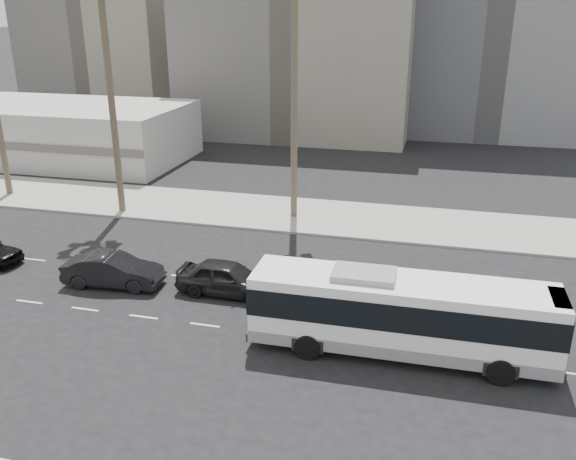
% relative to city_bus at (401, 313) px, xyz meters
% --- Properties ---
extents(ground, '(700.00, 700.00, 0.00)m').
position_rel_city_bus_xyz_m(ground, '(-2.50, 0.11, -1.82)').
color(ground, black).
rests_on(ground, ground).
extents(sidewalk_north, '(120.00, 7.00, 0.15)m').
position_rel_city_bus_xyz_m(sidewalk_north, '(-2.50, 15.61, -1.75)').
color(sidewalk_north, gray).
rests_on(sidewalk_north, ground).
extents(commercial_low, '(22.00, 12.16, 5.00)m').
position_rel_city_bus_xyz_m(commercial_low, '(-32.50, 26.10, 0.68)').
color(commercial_low, '#ADAAA4').
rests_on(commercial_low, ground).
extents(midrise_beige_west, '(24.00, 18.00, 18.00)m').
position_rel_city_bus_xyz_m(midrise_beige_west, '(-14.50, 45.11, 7.18)').
color(midrise_beige_west, slate).
rests_on(midrise_beige_west, ground).
extents(midrise_gray_center, '(20.00, 20.00, 26.00)m').
position_rel_city_bus_xyz_m(midrise_gray_center, '(5.50, 52.11, 11.18)').
color(midrise_gray_center, '#58585C').
rests_on(midrise_gray_center, ground).
extents(midrise_beige_far, '(18.00, 16.00, 15.00)m').
position_rel_city_bus_xyz_m(midrise_beige_far, '(-40.50, 50.11, 5.68)').
color(midrise_beige_far, slate).
rests_on(midrise_beige_far, ground).
extents(city_bus, '(12.11, 2.97, 3.47)m').
position_rel_city_bus_xyz_m(city_bus, '(0.00, 0.00, 0.00)').
color(city_bus, white).
rests_on(city_bus, ground).
extents(car_a, '(2.07, 5.01, 1.70)m').
position_rel_city_bus_xyz_m(car_a, '(-8.61, 3.35, -0.98)').
color(car_a, black).
rests_on(car_a, ground).
extents(car_b, '(2.16, 5.13, 1.65)m').
position_rel_city_bus_xyz_m(car_b, '(-14.48, 2.80, -1.00)').
color(car_b, black).
rests_on(car_b, ground).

